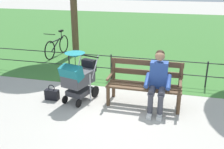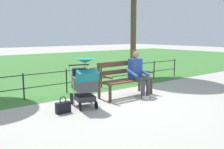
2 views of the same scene
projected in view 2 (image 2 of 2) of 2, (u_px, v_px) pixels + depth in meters
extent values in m
plane|color=#ADA89E|center=(114.00, 99.00, 6.61)|extent=(60.00, 60.00, 0.00)
cube|color=#3D7533|center=(11.00, 67.00, 13.41)|extent=(40.00, 16.00, 0.01)
cube|color=brown|center=(123.00, 79.00, 6.97)|extent=(1.60, 0.11, 0.04)
cube|color=brown|center=(127.00, 80.00, 6.83)|extent=(1.60, 0.11, 0.04)
cube|color=brown|center=(132.00, 81.00, 6.69)|extent=(1.60, 0.11, 0.04)
cube|color=brown|center=(121.00, 71.00, 7.01)|extent=(1.60, 0.04, 0.12)
cube|color=brown|center=(121.00, 63.00, 6.98)|extent=(1.60, 0.04, 0.12)
cylinder|color=brown|center=(151.00, 86.00, 7.17)|extent=(0.08, 0.08, 0.45)
cylinder|color=brown|center=(140.00, 75.00, 7.50)|extent=(0.08, 0.08, 0.95)
cube|color=brown|center=(146.00, 71.00, 7.26)|extent=(0.05, 0.56, 0.04)
cylinder|color=brown|center=(110.00, 94.00, 6.25)|extent=(0.08, 0.08, 0.45)
cylinder|color=brown|center=(99.00, 81.00, 6.58)|extent=(0.08, 0.08, 0.95)
cube|color=brown|center=(105.00, 77.00, 6.34)|extent=(0.05, 0.56, 0.04)
cylinder|color=#42424C|center=(143.00, 79.00, 6.90)|extent=(0.14, 0.40, 0.14)
cylinder|color=#42424C|center=(138.00, 80.00, 6.78)|extent=(0.14, 0.40, 0.14)
cylinder|color=#42424C|center=(148.00, 89.00, 6.78)|extent=(0.11, 0.11, 0.47)
cylinder|color=#42424C|center=(143.00, 90.00, 6.66)|extent=(0.11, 0.11, 0.47)
cube|color=silver|center=(150.00, 96.00, 6.75)|extent=(0.10, 0.22, 0.07)
cube|color=silver|center=(145.00, 98.00, 6.63)|extent=(0.10, 0.22, 0.07)
cube|color=#284793|center=(135.00, 69.00, 6.97)|extent=(0.36, 0.22, 0.56)
cylinder|color=#284793|center=(144.00, 72.00, 7.02)|extent=(0.09, 0.43, 0.23)
cylinder|color=#284793|center=(132.00, 73.00, 6.75)|extent=(0.09, 0.43, 0.23)
sphere|color=#A37556|center=(135.00, 54.00, 6.90)|extent=(0.20, 0.20, 0.20)
sphere|color=black|center=(135.00, 53.00, 6.92)|extent=(0.19, 0.19, 0.19)
cylinder|color=black|center=(90.00, 97.00, 6.27)|extent=(0.10, 0.28, 0.28)
cylinder|color=black|center=(72.00, 99.00, 6.09)|extent=(0.10, 0.28, 0.28)
cylinder|color=black|center=(96.00, 105.00, 5.71)|extent=(0.08, 0.18, 0.18)
cylinder|color=black|center=(80.00, 107.00, 5.57)|extent=(0.08, 0.18, 0.18)
cube|color=#38383D|center=(84.00, 97.00, 5.89)|extent=(0.54, 0.61, 0.12)
cylinder|color=silver|center=(92.00, 91.00, 6.06)|extent=(0.03, 0.03, 0.65)
cylinder|color=silver|center=(74.00, 93.00, 5.88)|extent=(0.03, 0.03, 0.65)
cube|color=#47474C|center=(84.00, 84.00, 5.82)|extent=(0.62, 0.78, 0.28)
cube|color=#19727A|center=(87.00, 77.00, 5.57)|extent=(0.54, 0.42, 0.33)
cylinder|color=black|center=(79.00, 65.00, 6.16)|extent=(0.51, 0.17, 0.03)
cylinder|color=silver|center=(89.00, 73.00, 6.19)|extent=(0.10, 0.29, 0.49)
cylinder|color=silver|center=(71.00, 74.00, 6.01)|extent=(0.10, 0.29, 0.49)
cone|color=#19727A|center=(85.00, 61.00, 5.66)|extent=(0.54, 0.54, 0.10)
cylinder|color=black|center=(85.00, 69.00, 5.69)|extent=(0.01, 0.01, 0.30)
cube|color=black|center=(79.00, 74.00, 6.18)|extent=(0.35, 0.24, 0.28)
cube|color=black|center=(63.00, 108.00, 5.42)|extent=(0.32, 0.14, 0.24)
torus|color=black|center=(63.00, 100.00, 5.39)|extent=(0.16, 0.02, 0.16)
cylinder|color=black|center=(174.00, 67.00, 10.34)|extent=(0.04, 0.04, 0.70)
cylinder|color=black|center=(154.00, 70.00, 9.57)|extent=(0.04, 0.04, 0.70)
cylinder|color=black|center=(130.00, 73.00, 8.80)|extent=(0.04, 0.04, 0.70)
cylinder|color=black|center=(101.00, 77.00, 8.03)|extent=(0.04, 0.04, 0.70)
cylinder|color=black|center=(67.00, 81.00, 7.26)|extent=(0.04, 0.04, 0.70)
cylinder|color=black|center=(24.00, 87.00, 6.49)|extent=(0.04, 0.04, 0.70)
cylinder|color=black|center=(85.00, 69.00, 7.60)|extent=(8.78, 0.02, 0.02)
cylinder|color=black|center=(85.00, 80.00, 7.65)|extent=(8.78, 0.02, 0.02)
cylinder|color=brown|center=(133.00, 31.00, 10.59)|extent=(0.24, 0.24, 3.70)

